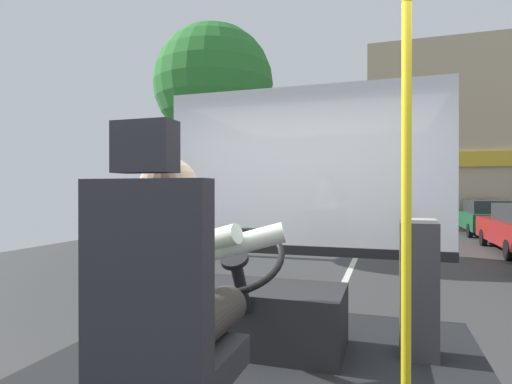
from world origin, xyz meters
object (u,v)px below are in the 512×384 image
object	(u,v)px
steering_console	(259,314)
fare_box	(419,288)
parked_car_black	(456,210)
parked_car_green	(489,217)
driver_seat	(161,326)
bus_driver	(178,278)
handrail_pole	(406,176)

from	to	relation	value
steering_console	fare_box	distance (m)	1.02
parked_car_black	parked_car_green	bearing A→B (deg)	-87.91
steering_console	fare_box	xyz separation A→B (m)	(0.99, 0.17, 0.20)
driver_seat	bus_driver	world-z (taller)	driver_seat
driver_seat	parked_car_green	bearing A→B (deg)	74.31
driver_seat	fare_box	bearing A→B (deg)	54.68
driver_seat	fare_box	size ratio (longest dim) A/B	1.49
driver_seat	handrail_pole	world-z (taller)	handrail_pole
handrail_pole	parked_car_black	world-z (taller)	handrail_pole
bus_driver	parked_car_green	distance (m)	16.10
steering_console	parked_car_black	world-z (taller)	steering_console
steering_console	fare_box	world-z (taller)	fare_box
steering_console	fare_box	size ratio (longest dim) A/B	1.28
steering_console	parked_car_black	xyz separation A→B (m)	(4.17, 20.29, -0.22)
handrail_pole	fare_box	xyz separation A→B (m)	(0.11, 0.77, -0.68)
handrail_pole	parked_car_green	distance (m)	15.42
fare_box	parked_car_green	distance (m)	14.61
parked_car_black	bus_driver	bearing A→B (deg)	-101.02
bus_driver	parked_car_black	bearing A→B (deg)	78.98
driver_seat	bus_driver	size ratio (longest dim) A/B	1.62
bus_driver	steering_console	xyz separation A→B (m)	(0.00, 1.10, -0.46)
parked_car_green	steering_console	bearing A→B (deg)	-106.96
handrail_pole	steering_console	bearing A→B (deg)	145.78
parked_car_black	driver_seat	bearing A→B (deg)	-100.96
handrail_pole	parked_car_black	distance (m)	21.18
bus_driver	fare_box	xyz separation A→B (m)	(0.99, 1.27, -0.26)
handrail_pole	driver_seat	bearing A→B (deg)	-144.47
fare_box	bus_driver	bearing A→B (deg)	-128.04
parked_car_black	fare_box	bearing A→B (deg)	-98.97
parked_car_green	parked_car_black	world-z (taller)	parked_car_green
handrail_pole	parked_car_black	bearing A→B (deg)	81.07
bus_driver	steering_console	size ratio (longest dim) A/B	0.72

